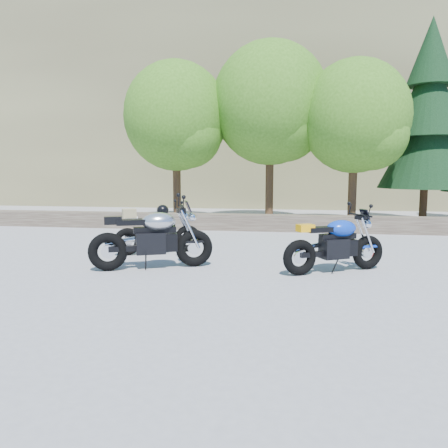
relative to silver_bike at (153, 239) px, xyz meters
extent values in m
plane|color=gray|center=(1.00, 0.15, -0.58)|extent=(90.00, 90.00, 0.00)
cube|color=#44372D|center=(1.00, 5.65, -0.33)|extent=(22.00, 0.55, 0.50)
cube|color=brown|center=(4.00, 28.15, 6.92)|extent=(80.00, 30.00, 15.00)
cylinder|color=#382314|center=(-1.50, 7.35, 0.93)|extent=(0.28, 0.28, 3.02)
sphere|color=#366817|center=(-1.50, 7.35, 3.20)|extent=(3.67, 3.67, 3.67)
sphere|color=#366817|center=(-1.00, 7.05, 2.55)|extent=(2.38, 2.38, 2.38)
cylinder|color=#382314|center=(1.80, 7.75, 1.10)|extent=(0.28, 0.28, 3.36)
sphere|color=#366817|center=(1.80, 7.75, 3.62)|extent=(4.08, 4.08, 4.08)
sphere|color=#366817|center=(2.30, 7.45, 2.90)|extent=(2.64, 2.64, 2.64)
cylinder|color=#382314|center=(4.60, 7.15, 0.87)|extent=(0.28, 0.28, 2.91)
sphere|color=#366817|center=(4.60, 7.15, 3.06)|extent=(3.54, 3.54, 3.54)
sphere|color=#366817|center=(5.10, 6.85, 2.43)|extent=(2.29, 2.29, 2.29)
cylinder|color=#382314|center=(7.20, 8.35, 0.50)|extent=(0.26, 0.26, 2.16)
cone|color=black|center=(7.20, 8.35, 2.30)|extent=(3.17, 3.17, 3.24)
cone|color=black|center=(7.20, 8.35, 3.88)|extent=(2.45, 2.45, 2.88)
cone|color=black|center=(7.20, 8.35, 5.32)|extent=(1.58, 1.58, 2.30)
torus|color=black|center=(0.74, 0.31, -0.22)|extent=(0.75, 0.45, 0.73)
torus|color=black|center=(-0.78, -0.32, -0.22)|extent=(0.75, 0.45, 0.73)
cylinder|color=silver|center=(0.74, 0.31, -0.22)|extent=(0.25, 0.14, 0.25)
cylinder|color=silver|center=(-0.78, -0.32, -0.22)|extent=(0.25, 0.14, 0.25)
cube|color=black|center=(-0.04, -0.02, -0.08)|extent=(0.64, 0.53, 0.41)
cube|color=black|center=(0.04, 0.02, 0.17)|extent=(0.81, 0.48, 0.11)
ellipsoid|color=silver|center=(0.11, 0.05, 0.33)|extent=(0.78, 0.66, 0.35)
cube|color=black|center=(-0.35, -0.15, 0.33)|extent=(0.62, 0.45, 0.10)
cube|color=black|center=(-0.67, -0.28, 0.38)|extent=(0.38, 0.33, 0.15)
cylinder|color=black|center=(0.53, 0.22, 0.60)|extent=(0.32, 0.71, 0.04)
sphere|color=silver|center=(0.70, 0.29, 0.40)|extent=(0.21, 0.21, 0.21)
torus|color=black|center=(0.23, 1.84, -0.27)|extent=(0.61, 0.43, 0.62)
torus|color=black|center=(-0.98, 1.17, -0.27)|extent=(0.61, 0.43, 0.62)
cylinder|color=silver|center=(0.23, 1.84, -0.27)|extent=(0.20, 0.14, 0.21)
cylinder|color=silver|center=(-0.98, 1.17, -0.27)|extent=(0.20, 0.14, 0.21)
cube|color=black|center=(-0.39, 1.50, -0.16)|extent=(0.54, 0.48, 0.35)
cube|color=black|center=(-0.33, 1.53, 0.05)|extent=(0.66, 0.46, 0.10)
ellipsoid|color=white|center=(-0.27, 1.56, 0.19)|extent=(0.66, 0.60, 0.29)
cube|color=black|center=(-0.64, 1.36, 0.19)|extent=(0.52, 0.42, 0.09)
cube|color=white|center=(-0.89, 1.22, 0.23)|extent=(0.33, 0.30, 0.13)
cylinder|color=black|center=(0.07, 1.75, 0.41)|extent=(0.34, 0.57, 0.03)
sphere|color=silver|center=(0.20, 1.82, 0.25)|extent=(0.17, 0.17, 0.17)
ellipsoid|color=black|center=(-0.27, 1.56, 0.40)|extent=(0.37, 0.38, 0.26)
cube|color=tan|center=(-0.93, 1.20, 0.36)|extent=(0.37, 0.36, 0.19)
torus|color=black|center=(4.08, 0.59, -0.25)|extent=(0.65, 0.46, 0.65)
torus|color=black|center=(2.78, -0.11, -0.25)|extent=(0.65, 0.46, 0.65)
cylinder|color=silver|center=(4.08, 0.59, -0.25)|extent=(0.22, 0.14, 0.23)
cylinder|color=silver|center=(2.78, -0.11, -0.25)|extent=(0.22, 0.14, 0.23)
cube|color=black|center=(3.41, 0.23, -0.13)|extent=(0.58, 0.50, 0.37)
cube|color=black|center=(3.48, 0.26, 0.09)|extent=(0.71, 0.49, 0.10)
ellipsoid|color=#0C35B9|center=(3.54, 0.30, 0.24)|extent=(0.71, 0.63, 0.31)
cube|color=black|center=(3.14, 0.08, 0.24)|extent=(0.56, 0.44, 0.09)
cube|color=#FFAB0D|center=(2.87, -0.06, 0.28)|extent=(0.35, 0.32, 0.13)
cylinder|color=black|center=(3.90, 0.49, 0.47)|extent=(0.35, 0.61, 0.03)
sphere|color=silver|center=(4.04, 0.57, 0.30)|extent=(0.18, 0.18, 0.18)
cube|color=black|center=(4.30, 1.98, -0.40)|extent=(0.32, 0.27, 0.36)
cube|color=maroon|center=(4.33, 1.87, -0.50)|extent=(0.21, 0.11, 0.15)
camera|label=1|loc=(2.64, -7.95, 1.31)|focal=35.00mm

